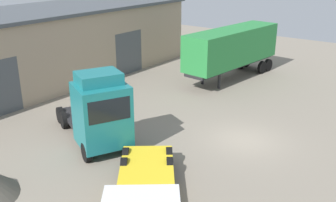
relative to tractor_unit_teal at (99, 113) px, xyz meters
The scene contains 4 objects.
ground_plane 8.07m from the tractor_unit_teal, 46.87° to the right, with size 60.00×60.00×0.00m, color gray.
warehouse_building 13.45m from the tractor_unit_teal, 66.52° to the left, with size 28.17×8.54×5.75m.
tractor_unit_teal is the anchor object (origin of this frame).
container_trailer_green 15.36m from the tractor_unit_teal, ahead, with size 10.14×3.49×4.13m.
Camera 1 is at (-18.26, -8.40, 9.58)m, focal length 42.00 mm.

